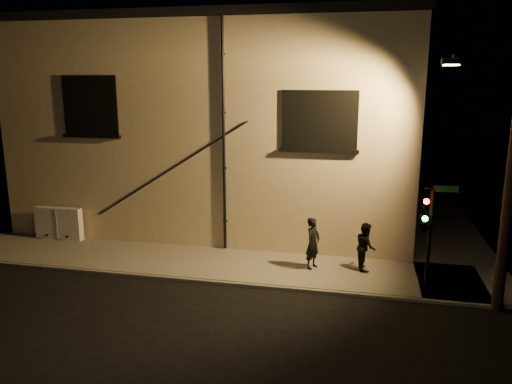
% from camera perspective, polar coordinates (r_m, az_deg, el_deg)
% --- Properties ---
extents(ground, '(90.00, 90.00, 0.00)m').
position_cam_1_polar(ground, '(15.92, -0.06, -10.77)').
color(ground, black).
extents(sidewalk, '(21.00, 16.00, 0.12)m').
position_cam_1_polar(sidewalk, '(19.77, 6.14, -5.86)').
color(sidewalk, slate).
rests_on(sidewalk, ground).
extents(building, '(16.20, 12.23, 8.80)m').
position_cam_1_polar(building, '(24.12, -2.51, 8.14)').
color(building, beige).
rests_on(building, ground).
extents(utility_cabinet, '(1.94, 0.33, 1.28)m').
position_cam_1_polar(utility_cabinet, '(21.35, -21.60, -3.34)').
color(utility_cabinet, silver).
rests_on(utility_cabinet, sidewalk).
extents(pedestrian_a, '(0.65, 0.76, 1.75)m').
position_cam_1_polar(pedestrian_a, '(16.88, 6.52, -5.83)').
color(pedestrian_a, black).
rests_on(pedestrian_a, sidewalk).
extents(pedestrian_b, '(0.74, 0.88, 1.61)m').
position_cam_1_polar(pedestrian_b, '(17.07, 12.41, -6.08)').
color(pedestrian_b, black).
rests_on(pedestrian_b, sidewalk).
extents(traffic_signal, '(1.19, 1.89, 3.23)m').
position_cam_1_polar(traffic_signal, '(15.47, 18.65, -3.18)').
color(traffic_signal, black).
rests_on(traffic_signal, sidewalk).
extents(streetlamp_pole, '(2.03, 1.40, 7.48)m').
position_cam_1_polar(streetlamp_pole, '(14.99, 26.86, 2.13)').
color(streetlamp_pole, black).
rests_on(streetlamp_pole, ground).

